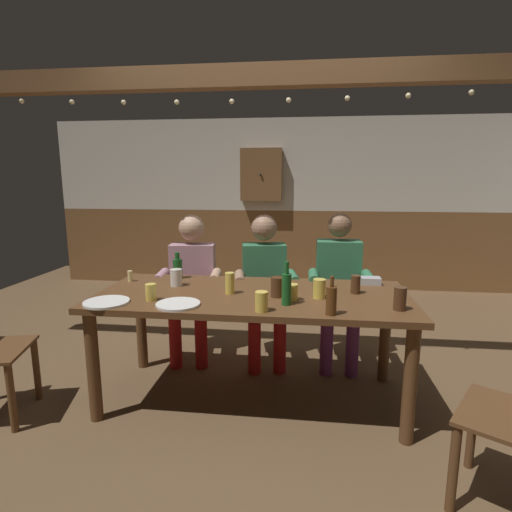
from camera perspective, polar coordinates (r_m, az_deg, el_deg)
The scene contains 26 objects.
ground_plane at distance 3.13m, azimuth -0.19°, elevation -18.10°, with size 7.69×7.69×0.00m, color brown.
back_wall_upper at distance 5.72m, azimuth 3.62°, elevation 12.61°, with size 6.41×0.12×1.24m, color beige.
back_wall_wainscot at distance 5.80m, azimuth 3.48°, elevation 1.09°, with size 6.41×0.12×1.08m, color brown.
ceiling_beam at distance 3.18m, azimuth 0.67°, elevation 23.92°, with size 5.77×0.14×0.16m, color brown.
dining_table at distance 2.75m, azimuth -0.52°, elevation -7.14°, with size 2.07×0.91×0.76m.
person_0 at distance 3.51m, azimuth -8.99°, elevation -3.24°, with size 0.55×0.54×1.21m.
person_1 at distance 3.39m, azimuth 1.21°, elevation -3.60°, with size 0.54×0.57×1.22m.
person_2 at distance 3.40m, azimuth 11.48°, elevation -3.71°, with size 0.50×0.51×1.24m.
table_candle at distance 3.17m, azimuth -17.24°, elevation -2.71°, with size 0.04×0.04×0.08m, color #F9E08C.
condiment_caddy at distance 3.07m, azimuth 15.76°, elevation -3.35°, with size 0.14×0.10×0.05m, color #B2B7BC.
plate_0 at distance 2.67m, azimuth -20.24°, elevation -6.10°, with size 0.28×0.28×0.01m, color white.
plate_1 at distance 2.51m, azimuth -10.87°, elevation -6.66°, with size 0.27×0.27×0.01m, color white.
bottle_0 at distance 2.46m, azimuth 4.30°, elevation -4.48°, with size 0.06×0.06×0.27m.
bottle_1 at distance 3.17m, azimuth -10.92°, elevation -1.64°, with size 0.07×0.07×0.20m.
bottle_2 at distance 2.32m, azimuth 10.52°, elevation -6.08°, with size 0.06×0.06×0.22m.
pint_glass_0 at distance 2.95m, azimuth -11.16°, elevation -3.00°, with size 0.08×0.08×0.12m, color white.
pint_glass_1 at distance 2.70m, azimuth -3.69°, elevation -3.82°, with size 0.06×0.06×0.14m, color #E5C64C.
pint_glass_2 at distance 2.63m, azimuth 8.87°, elevation -4.55°, with size 0.08×0.08×0.12m, color #E5C64C.
pint_glass_3 at distance 2.79m, azimuth 13.79°, elevation -3.89°, with size 0.06×0.06×0.12m, color #4C2D19.
pint_glass_4 at distance 2.64m, azimuth -14.52°, elevation -4.94°, with size 0.07×0.07×0.11m, color #E5C64C.
pint_glass_5 at distance 2.35m, azimuth 0.77°, elevation -6.40°, with size 0.08×0.08×0.12m, color #E5C64C.
pint_glass_6 at distance 2.63m, azimuth 2.97°, elevation -4.36°, with size 0.08×0.08×0.13m, color #4C2D19.
pint_glass_7 at distance 2.51m, azimuth 19.54°, elevation -5.65°, with size 0.07×0.07×0.14m, color #4C2D19.
pint_glass_8 at distance 2.57m, azimuth 5.06°, elevation -5.08°, with size 0.08×0.08×0.10m, color #E5C64C.
wall_dart_cabinet at distance 5.61m, azimuth 0.74°, elevation 11.34°, with size 0.56×0.15×0.70m.
string_lights at distance 3.10m, azimuth 0.55°, elevation 21.34°, with size 4.52×0.04×0.09m.
Camera 1 is at (0.34, -2.72, 1.51)m, focal length 28.52 mm.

